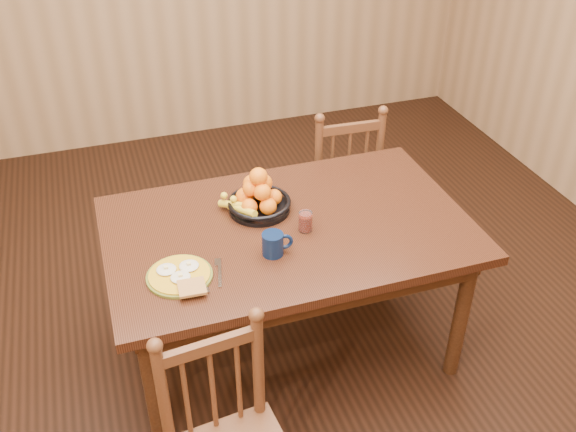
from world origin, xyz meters
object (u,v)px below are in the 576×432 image
object	(u,v)px
coffee_mug	(274,244)
fruit_bowl	(258,198)
breakfast_plate	(180,275)
chair_far	(339,180)
dining_table	(288,241)

from	to	relation	value
coffee_mug	fruit_bowl	distance (m)	0.33
breakfast_plate	chair_far	bearing A→B (deg)	41.26
chair_far	breakfast_plate	bearing A→B (deg)	44.14
chair_far	coffee_mug	xyz separation A→B (m)	(-0.67, -0.90, 0.34)
breakfast_plate	coffee_mug	distance (m)	0.40
breakfast_plate	dining_table	bearing A→B (deg)	21.92
dining_table	fruit_bowl	xyz separation A→B (m)	(-0.09, 0.16, 0.15)
chair_far	coffee_mug	size ratio (longest dim) A/B	7.05
dining_table	coffee_mug	distance (m)	0.25
chair_far	fruit_bowl	bearing A→B (deg)	44.50
fruit_bowl	breakfast_plate	bearing A→B (deg)	-139.30
chair_far	fruit_bowl	size ratio (longest dim) A/B	2.91
coffee_mug	dining_table	bearing A→B (deg)	55.66
coffee_mug	chair_far	bearing A→B (deg)	53.48
dining_table	fruit_bowl	size ratio (longest dim) A/B	4.94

